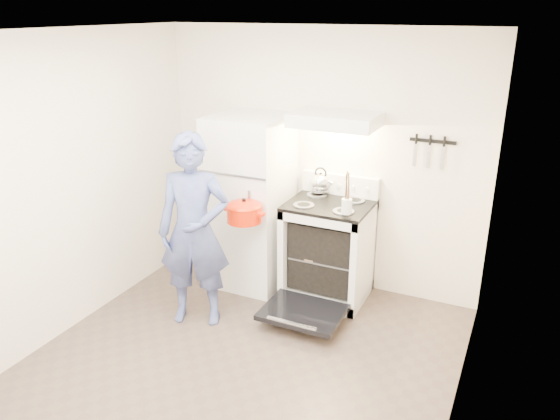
# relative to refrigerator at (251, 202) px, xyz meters

# --- Properties ---
(floor) EXTENTS (3.60, 3.60, 0.00)m
(floor) POSITION_rel_refrigerator_xyz_m (0.58, -1.45, -0.85)
(floor) COLOR #4D3F34
(floor) RESTS_ON ground
(back_wall) EXTENTS (3.20, 0.02, 2.50)m
(back_wall) POSITION_rel_refrigerator_xyz_m (0.58, 0.35, 0.40)
(back_wall) COLOR beige
(back_wall) RESTS_ON ground
(refrigerator) EXTENTS (0.70, 0.70, 1.70)m
(refrigerator) POSITION_rel_refrigerator_xyz_m (0.00, 0.00, 0.00)
(refrigerator) COLOR white
(refrigerator) RESTS_ON floor
(stove_body) EXTENTS (0.76, 0.65, 0.92)m
(stove_body) POSITION_rel_refrigerator_xyz_m (0.81, 0.02, -0.39)
(stove_body) COLOR white
(stove_body) RESTS_ON floor
(cooktop) EXTENTS (0.76, 0.65, 0.03)m
(cooktop) POSITION_rel_refrigerator_xyz_m (0.81, 0.02, 0.09)
(cooktop) COLOR black
(cooktop) RESTS_ON stove_body
(backsplash) EXTENTS (0.76, 0.07, 0.20)m
(backsplash) POSITION_rel_refrigerator_xyz_m (0.81, 0.31, 0.20)
(backsplash) COLOR white
(backsplash) RESTS_ON cooktop
(oven_door) EXTENTS (0.70, 0.54, 0.04)m
(oven_door) POSITION_rel_refrigerator_xyz_m (0.81, -0.57, -0.72)
(oven_door) COLOR black
(oven_door) RESTS_ON floor
(oven_rack) EXTENTS (0.60, 0.52, 0.01)m
(oven_rack) POSITION_rel_refrigerator_xyz_m (0.81, 0.02, -0.41)
(oven_rack) COLOR slate
(oven_rack) RESTS_ON stove_body
(range_hood) EXTENTS (0.76, 0.50, 0.12)m
(range_hood) POSITION_rel_refrigerator_xyz_m (0.81, 0.10, 0.86)
(range_hood) COLOR white
(range_hood) RESTS_ON back_wall
(knife_strip) EXTENTS (0.40, 0.02, 0.03)m
(knife_strip) POSITION_rel_refrigerator_xyz_m (1.63, 0.33, 0.70)
(knife_strip) COLOR black
(knife_strip) RESTS_ON back_wall
(pizza_stone) EXTENTS (0.37, 0.37, 0.02)m
(pizza_stone) POSITION_rel_refrigerator_xyz_m (0.71, -0.05, -0.40)
(pizza_stone) COLOR #8E694E
(pizza_stone) RESTS_ON oven_rack
(tea_kettle) EXTENTS (0.22, 0.18, 0.27)m
(tea_kettle) POSITION_rel_refrigerator_xyz_m (0.64, 0.23, 0.23)
(tea_kettle) COLOR silver
(tea_kettle) RESTS_ON cooktop
(utensil_jar) EXTENTS (0.09, 0.09, 0.13)m
(utensil_jar) POSITION_rel_refrigerator_xyz_m (1.06, -0.24, 0.20)
(utensil_jar) COLOR silver
(utensil_jar) RESTS_ON cooktop
(person) EXTENTS (0.72, 0.60, 1.70)m
(person) POSITION_rel_refrigerator_xyz_m (-0.08, -0.87, 0.00)
(person) COLOR navy
(person) RESTS_ON floor
(dutch_oven) EXTENTS (0.38, 0.31, 0.25)m
(dutch_oven) POSITION_rel_refrigerator_xyz_m (0.19, -0.48, 0.07)
(dutch_oven) COLOR red
(dutch_oven) RESTS_ON person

